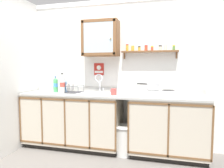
# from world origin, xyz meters

# --- Properties ---
(floor) EXTENTS (5.94, 5.94, 0.00)m
(floor) POSITION_xyz_m (0.00, 0.00, 0.00)
(floor) COLOR slate
(floor) RESTS_ON ground
(back_wall) EXTENTS (3.54, 0.07, 2.48)m
(back_wall) POSITION_xyz_m (0.00, 0.73, 1.25)
(back_wall) COLOR white
(back_wall) RESTS_ON ground
(lower_cabinet_run) EXTENTS (1.63, 0.59, 0.89)m
(lower_cabinet_run) POSITION_xyz_m (-0.64, 0.42, 0.45)
(lower_cabinet_run) COLOR black
(lower_cabinet_run) RESTS_ON ground
(lower_cabinet_run_right) EXTENTS (1.13, 0.59, 0.89)m
(lower_cabinet_run_right) POSITION_xyz_m (0.90, 0.42, 0.45)
(lower_cabinet_run_right) COLOR black
(lower_cabinet_run_right) RESTS_ON ground
(countertop) EXTENTS (2.90, 0.62, 0.03)m
(countertop) POSITION_xyz_m (0.00, 0.42, 0.90)
(countertop) COLOR #B2B2AD
(countertop) RESTS_ON lower_cabinet_run
(backsplash) EXTENTS (2.90, 0.02, 0.08)m
(backsplash) POSITION_xyz_m (0.00, 0.70, 0.96)
(backsplash) COLOR #B2B2AD
(backsplash) RESTS_ON countertop
(sink) EXTENTS (0.50, 0.42, 0.44)m
(sink) POSITION_xyz_m (-0.27, 0.45, 0.89)
(sink) COLOR silver
(sink) RESTS_ON countertop
(hot_plate_stove) EXTENTS (0.47, 0.30, 0.09)m
(hot_plate_stove) POSITION_xyz_m (0.78, 0.41, 0.96)
(hot_plate_stove) COLOR silver
(hot_plate_stove) RESTS_ON countertop
(saucepan) EXTENTS (0.34, 0.18, 0.10)m
(saucepan) POSITION_xyz_m (0.66, 0.43, 1.06)
(saucepan) COLOR silver
(saucepan) RESTS_ON hot_plate_stove
(bottle_juice_amber_0) EXTENTS (0.06, 0.06, 0.27)m
(bottle_juice_amber_0) POSITION_xyz_m (-0.91, 0.53, 1.04)
(bottle_juice_amber_0) COLOR gold
(bottle_juice_amber_0) RESTS_ON countertop
(bottle_water_blue_1) EXTENTS (0.08, 0.08, 0.25)m
(bottle_water_blue_1) POSITION_xyz_m (-0.79, 0.44, 1.02)
(bottle_water_blue_1) COLOR #8CB7E0
(bottle_water_blue_1) RESTS_ON countertop
(bottle_opaque_white_2) EXTENTS (0.09, 0.09, 0.33)m
(bottle_opaque_white_2) POSITION_xyz_m (-0.79, 0.34, 1.07)
(bottle_opaque_white_2) COLOR white
(bottle_opaque_white_2) RESTS_ON countertop
(bottle_soda_green_3) EXTENTS (0.08, 0.08, 0.27)m
(bottle_soda_green_3) POSITION_xyz_m (-0.96, 0.42, 1.04)
(bottle_soda_green_3) COLOR #4CB266
(bottle_soda_green_3) RESTS_ON countertop
(dish_rack) EXTENTS (0.33, 0.26, 0.15)m
(dish_rack) POSITION_xyz_m (-0.67, 0.45, 0.94)
(dish_rack) COLOR #333338
(dish_rack) RESTS_ON countertop
(mug) EXTENTS (0.11, 0.10, 0.10)m
(mug) POSITION_xyz_m (0.08, 0.34, 0.97)
(mug) COLOR #B24C47
(mug) RESTS_ON countertop
(wall_cabinet) EXTENTS (0.59, 0.30, 0.58)m
(wall_cabinet) POSITION_xyz_m (-0.20, 0.57, 1.82)
(wall_cabinet) COLOR brown
(spice_shelf) EXTENTS (0.89, 0.14, 0.23)m
(spice_shelf) POSITION_xyz_m (0.58, 0.64, 1.61)
(spice_shelf) COLOR brown
(warning_sign) EXTENTS (0.18, 0.01, 0.21)m
(warning_sign) POSITION_xyz_m (-0.28, 0.70, 1.31)
(warning_sign) COLOR #B2261E
(trash_bin) EXTENTS (0.30, 0.30, 0.45)m
(trash_bin) POSITION_xyz_m (0.25, 0.31, 0.24)
(trash_bin) COLOR silver
(trash_bin) RESTS_ON ground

